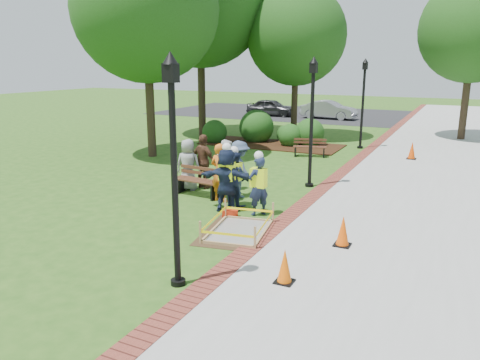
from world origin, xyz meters
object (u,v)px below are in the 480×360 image
at_px(wet_concrete_pad, 239,223).
at_px(hivis_worker_b, 258,183).
at_px(hivis_worker_c, 234,176).
at_px(bench_near, 198,187).
at_px(cone_front, 285,267).
at_px(lamp_near, 174,156).
at_px(hivis_worker_a, 227,178).

distance_m(wet_concrete_pad, hivis_worker_b, 1.61).
height_order(wet_concrete_pad, hivis_worker_c, hivis_worker_c).
bearing_deg(bench_near, wet_concrete_pad, -42.33).
bearing_deg(hivis_worker_c, cone_front, -52.42).
xyz_separation_m(bench_near, hivis_worker_b, (2.48, -0.91, 0.61)).
relative_size(lamp_near, hivis_worker_c, 2.42).
height_order(hivis_worker_b, hivis_worker_c, hivis_worker_b).
xyz_separation_m(bench_near, hivis_worker_a, (1.55, -0.97, 0.68)).
bearing_deg(wet_concrete_pad, hivis_worker_b, 95.04).
xyz_separation_m(wet_concrete_pad, hivis_worker_a, (-1.06, 1.41, 0.73)).
bearing_deg(hivis_worker_b, hivis_worker_c, 154.12).
relative_size(wet_concrete_pad, hivis_worker_a, 1.31).
bearing_deg(hivis_worker_a, hivis_worker_b, 3.93).
bearing_deg(lamp_near, hivis_worker_c, 104.76).
bearing_deg(hivis_worker_a, wet_concrete_pad, -52.95).
height_order(hivis_worker_a, hivis_worker_c, hivis_worker_a).
relative_size(bench_near, lamp_near, 0.39).
bearing_deg(lamp_near, wet_concrete_pad, 93.68).
bearing_deg(hivis_worker_a, hivis_worker_c, 95.05).
xyz_separation_m(bench_near, cone_front, (4.58, -4.44, 0.05)).
bearing_deg(wet_concrete_pad, lamp_near, -86.32).
relative_size(hivis_worker_a, hivis_worker_c, 1.11).
xyz_separation_m(cone_front, hivis_worker_b, (-2.11, 3.53, 0.56)).
bearing_deg(cone_front, hivis_worker_b, 120.80).
xyz_separation_m(cone_front, hivis_worker_c, (-3.09, 4.01, 0.55)).
distance_m(wet_concrete_pad, hivis_worker_a, 1.91).
xyz_separation_m(lamp_near, hivis_worker_a, (-1.25, 4.40, -1.52)).
distance_m(lamp_near, hivis_worker_b, 4.75).
bearing_deg(cone_front, wet_concrete_pad, 133.75).
bearing_deg(bench_near, hivis_worker_a, -32.09).
distance_m(lamp_near, hivis_worker_c, 5.35).
distance_m(bench_near, cone_front, 6.38).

